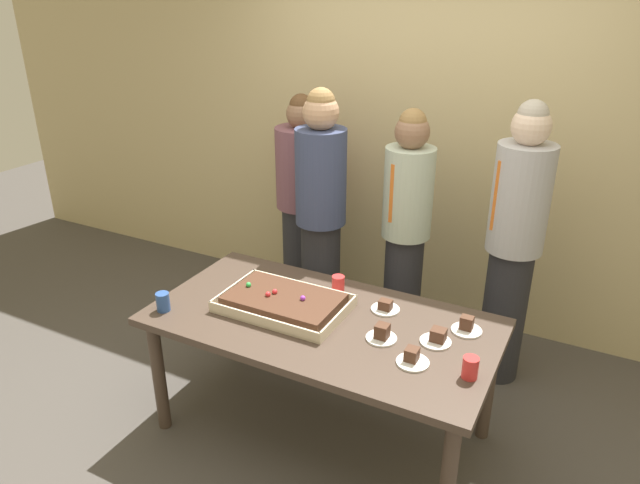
% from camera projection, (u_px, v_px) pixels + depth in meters
% --- Properties ---
extents(ground_plane, '(12.00, 12.00, 0.00)m').
position_uv_depth(ground_plane, '(322.00, 430.00, 3.25)').
color(ground_plane, '#4C4742').
extents(interior_back_panel, '(8.00, 0.12, 3.00)m').
position_uv_depth(interior_back_panel, '(431.00, 109.00, 3.94)').
color(interior_back_panel, '#CCB784').
rests_on(interior_back_panel, ground_plane).
extents(party_table, '(1.76, 0.91, 0.72)m').
position_uv_depth(party_table, '(322.00, 333.00, 3.00)').
color(party_table, '#47382D').
rests_on(party_table, ground_plane).
extents(sheet_cake, '(0.65, 0.42, 0.10)m').
position_uv_depth(sheet_cake, '(284.00, 303.00, 3.04)').
color(sheet_cake, beige).
rests_on(sheet_cake, party_table).
extents(plated_slice_near_left, '(0.15, 0.15, 0.08)m').
position_uv_depth(plated_slice_near_left, '(382.00, 334.00, 2.78)').
color(plated_slice_near_left, white).
rests_on(plated_slice_near_left, party_table).
extents(plated_slice_near_right, '(0.15, 0.15, 0.06)m').
position_uv_depth(plated_slice_near_right, '(385.00, 307.00, 3.03)').
color(plated_slice_near_right, white).
rests_on(plated_slice_near_right, party_table).
extents(plated_slice_far_left, '(0.15, 0.15, 0.07)m').
position_uv_depth(plated_slice_far_left, '(437.00, 338.00, 2.76)').
color(plated_slice_far_left, white).
rests_on(plated_slice_far_left, party_table).
extents(plated_slice_far_right, '(0.15, 0.15, 0.08)m').
position_uv_depth(plated_slice_far_right, '(467.00, 327.00, 2.85)').
color(plated_slice_far_right, white).
rests_on(plated_slice_far_right, party_table).
extents(plated_slice_center_front, '(0.15, 0.15, 0.07)m').
position_uv_depth(plated_slice_center_front, '(412.00, 358.00, 2.61)').
color(plated_slice_center_front, white).
rests_on(plated_slice_center_front, party_table).
extents(drink_cup_nearest, '(0.07, 0.07, 0.10)m').
position_uv_depth(drink_cup_nearest, '(338.00, 285.00, 3.19)').
color(drink_cup_nearest, red).
rests_on(drink_cup_nearest, party_table).
extents(drink_cup_middle, '(0.07, 0.07, 0.10)m').
position_uv_depth(drink_cup_middle, '(470.00, 368.00, 2.50)').
color(drink_cup_middle, red).
rests_on(drink_cup_middle, party_table).
extents(drink_cup_far_end, '(0.07, 0.07, 0.10)m').
position_uv_depth(drink_cup_far_end, '(163.00, 302.00, 3.02)').
color(drink_cup_far_end, '#2D5199').
rests_on(drink_cup_far_end, party_table).
extents(person_serving_front, '(0.37, 0.37, 1.61)m').
position_uv_depth(person_serving_front, '(302.00, 206.00, 4.17)').
color(person_serving_front, '#28282D').
rests_on(person_serving_front, ground_plane).
extents(person_green_shirt_behind, '(0.30, 0.30, 1.63)m').
position_uv_depth(person_green_shirt_behind, '(406.00, 232.00, 3.63)').
color(person_green_shirt_behind, '#28282D').
rests_on(person_green_shirt_behind, ground_plane).
extents(person_striped_tie_right, '(0.32, 0.32, 1.73)m').
position_uv_depth(person_striped_tie_right, '(514.00, 243.00, 3.37)').
color(person_striped_tie_right, '#28282D').
rests_on(person_striped_tie_right, ground_plane).
extents(person_back_corner, '(0.32, 0.32, 1.74)m').
position_uv_depth(person_back_corner, '(321.00, 220.00, 3.67)').
color(person_back_corner, '#28282D').
rests_on(person_back_corner, ground_plane).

